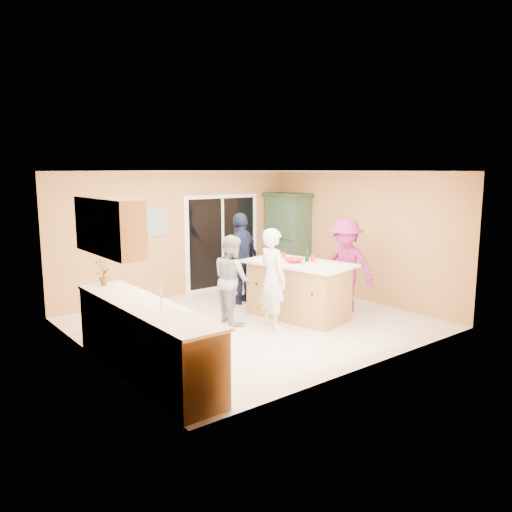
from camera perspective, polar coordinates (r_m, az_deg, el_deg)
floor at (r=8.73m, az=-0.37°, el=-7.65°), size 5.50×5.50×0.00m
ceiling at (r=8.34m, az=-0.39°, el=9.67°), size 5.50×5.00×0.10m
wall_back at (r=10.51m, az=-8.75°, el=2.44°), size 5.50×0.10×2.60m
wall_front at (r=6.67m, az=12.87°, el=-1.80°), size 5.50×0.10×2.60m
wall_left at (r=7.12m, az=-18.17°, el=-1.32°), size 0.10×5.00×2.60m
wall_right at (r=10.34m, az=11.78°, el=2.23°), size 0.10×5.00×2.60m
left_cabinet_run at (r=6.51m, az=-12.02°, el=-9.70°), size 0.65×3.05×1.24m
upper_cabinets at (r=6.92m, az=-16.49°, el=3.27°), size 0.35×1.60×0.75m
sliding_door at (r=11.06m, az=-3.89°, el=1.58°), size 1.90×0.07×2.10m
framed_picture at (r=10.20m, az=-11.43°, el=3.84°), size 0.46×0.04×0.56m
kitchen_island at (r=8.99m, az=4.84°, el=-4.06°), size 1.39×2.08×1.01m
green_hutch at (r=11.50m, az=3.65°, el=1.79°), size 0.61×1.15×2.12m
woman_white at (r=8.28m, az=1.93°, el=-2.60°), size 0.47×0.66×1.68m
woman_grey at (r=8.62m, az=-2.73°, el=-2.64°), size 0.71×0.84×1.53m
woman_navy at (r=9.87m, az=-1.69°, el=-0.25°), size 1.14×0.80×1.80m
woman_magenta at (r=9.37m, az=10.21°, el=-1.11°), size 0.93×1.26×1.74m
serving_bowl at (r=8.83m, az=4.34°, el=-0.49°), size 0.33×0.33×0.08m
tulip_vase at (r=7.65m, az=-17.10°, el=-1.70°), size 0.24×0.18×0.42m
tumbler_near at (r=9.31m, az=3.15°, el=0.12°), size 0.09×0.09×0.10m
tumbler_far at (r=8.98m, az=6.51°, el=-0.21°), size 0.11×0.11×0.12m
wine_bottle at (r=8.95m, az=5.85°, el=0.18°), size 0.07×0.07×0.32m
white_plate at (r=8.69m, az=6.76°, el=-0.91°), size 0.23×0.23×0.01m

